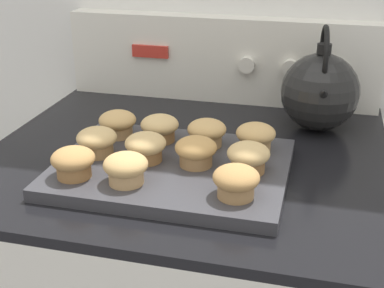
{
  "coord_description": "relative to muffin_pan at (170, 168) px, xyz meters",
  "views": [
    {
      "loc": [
        0.24,
        -0.55,
        1.34
      ],
      "look_at": [
        0.03,
        0.28,
        0.97
      ],
      "focal_mm": 50.0,
      "sensor_mm": 36.0,
      "label": 1
    }
  ],
  "objects": [
    {
      "name": "muffin_r2_c0",
      "position": [
        -0.13,
        0.09,
        0.04
      ],
      "size": [
        0.07,
        0.07,
        0.05
      ],
      "color": "tan",
      "rests_on": "muffin_pan"
    },
    {
      "name": "muffin_r1_c2",
      "position": [
        0.05,
        0.0,
        0.04
      ],
      "size": [
        0.07,
        0.07,
        0.05
      ],
      "color": "#A37A4C",
      "rests_on": "muffin_pan"
    },
    {
      "name": "muffin_r1_c1",
      "position": [
        -0.04,
        -0.0,
        0.04
      ],
      "size": [
        0.07,
        0.07,
        0.05
      ],
      "color": "olive",
      "rests_on": "muffin_pan"
    },
    {
      "name": "muffin_r2_c2",
      "position": [
        0.05,
        0.09,
        0.04
      ],
      "size": [
        0.07,
        0.07,
        0.05
      ],
      "color": "tan",
      "rests_on": "muffin_pan"
    },
    {
      "name": "muffin_r1_c3",
      "position": [
        0.14,
        -0.0,
        0.04
      ],
      "size": [
        0.07,
        0.07,
        0.05
      ],
      "color": "olive",
      "rests_on": "muffin_pan"
    },
    {
      "name": "muffin_r0_c3",
      "position": [
        0.13,
        -0.09,
        0.04
      ],
      "size": [
        0.07,
        0.07,
        0.05
      ],
      "color": "#A37A4C",
      "rests_on": "muffin_pan"
    },
    {
      "name": "muffin_r0_c1",
      "position": [
        -0.05,
        -0.09,
        0.04
      ],
      "size": [
        0.07,
        0.07,
        0.05
      ],
      "color": "tan",
      "rests_on": "muffin_pan"
    },
    {
      "name": "muffin_r2_c3",
      "position": [
        0.14,
        0.09,
        0.04
      ],
      "size": [
        0.07,
        0.07,
        0.05
      ],
      "color": "tan",
      "rests_on": "muffin_pan"
    },
    {
      "name": "control_panel",
      "position": [
        0.0,
        0.42,
        0.09
      ],
      "size": [
        0.74,
        0.07,
        0.2
      ],
      "color": "silver",
      "rests_on": "stove_range"
    },
    {
      "name": "muffin_r2_c1",
      "position": [
        -0.05,
        0.09,
        0.04
      ],
      "size": [
        0.07,
        0.07,
        0.05
      ],
      "color": "olive",
      "rests_on": "muffin_pan"
    },
    {
      "name": "muffin_r1_c0",
      "position": [
        -0.14,
        -0.0,
        0.04
      ],
      "size": [
        0.07,
        0.07,
        0.05
      ],
      "color": "tan",
      "rests_on": "muffin_pan"
    },
    {
      "name": "tea_kettle",
      "position": [
        0.24,
        0.28,
        0.07
      ],
      "size": [
        0.16,
        0.19,
        0.22
      ],
      "color": "black",
      "rests_on": "stove_range"
    },
    {
      "name": "muffin_r0_c0",
      "position": [
        -0.14,
        -0.09,
        0.04
      ],
      "size": [
        0.07,
        0.07,
        0.05
      ],
      "color": "olive",
      "rests_on": "muffin_pan"
    },
    {
      "name": "muffin_pan",
      "position": [
        0.0,
        0.0,
        0.0
      ],
      "size": [
        0.4,
        0.31,
        0.02
      ],
      "color": "#38383D",
      "rests_on": "stove_range"
    }
  ]
}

